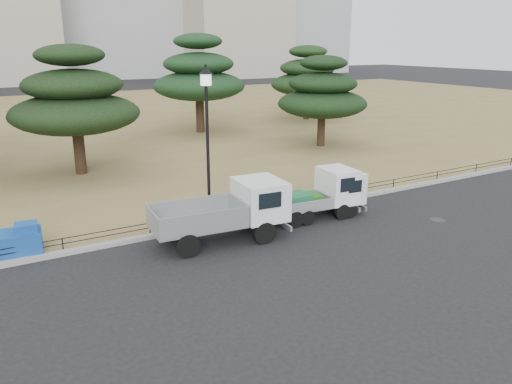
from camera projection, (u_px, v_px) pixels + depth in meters
ground at (284, 241)px, 17.74m from camera, size 220.00×220.00×0.00m
lawn at (92, 123)px, 43.14m from camera, size 120.00×56.00×0.15m
curb at (249, 218)px, 19.88m from camera, size 120.00×0.25×0.16m
truck_large at (228, 209)px, 17.52m from camera, size 4.86×2.25×2.06m
truck_kei_front at (318, 194)px, 19.95m from camera, size 3.73×1.84×1.91m
truck_kei_rear at (328, 195)px, 20.13m from camera, size 3.46×1.73×1.75m
street_lamp at (207, 120)px, 18.24m from camera, size 0.52×0.52×5.79m
pipe_fence at (247, 208)px, 19.90m from camera, size 38.00×0.04×0.40m
tarp_pile at (18, 240)px, 16.35m from camera, size 1.61×1.26×0.99m
manhole at (437, 220)px, 19.84m from camera, size 0.60×0.60×0.01m
pine_center_left at (74, 101)px, 25.24m from camera, size 6.47×6.47×6.58m
pine_center_right at (199, 76)px, 37.29m from camera, size 6.88×6.88×7.30m
pine_east_near at (322, 94)px, 32.40m from camera, size 5.82×5.82×5.87m
pine_east_far at (307, 77)px, 44.05m from camera, size 6.40×6.40×6.43m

